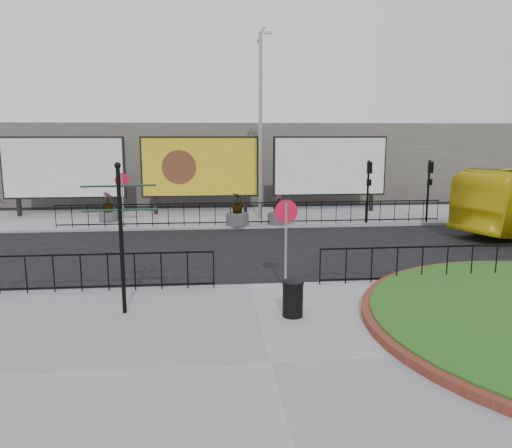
{
  "coord_description": "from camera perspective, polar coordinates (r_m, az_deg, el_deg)",
  "views": [
    {
      "loc": [
        -1.13,
        -13.69,
        4.37
      ],
      "look_at": [
        0.45,
        2.44,
        1.42
      ],
      "focal_mm": 35.0,
      "sensor_mm": 36.0,
      "label": 1
    }
  ],
  "objects": [
    {
      "name": "ground",
      "position": [
        14.42,
        -0.84,
        -7.32
      ],
      "size": [
        90.0,
        90.0,
        0.0
      ],
      "primitive_type": "plane",
      "color": "black",
      "rests_on": "ground"
    },
    {
      "name": "pavement_near",
      "position": [
        9.77,
        1.69,
        -15.87
      ],
      "size": [
        30.0,
        10.0,
        0.12
      ],
      "primitive_type": "cube",
      "color": "gray",
      "rests_on": "ground"
    },
    {
      "name": "pavement_far",
      "position": [
        26.08,
        -3.02,
        0.8
      ],
      "size": [
        44.0,
        6.0,
        0.12
      ],
      "primitive_type": "cube",
      "color": "gray",
      "rests_on": "ground"
    },
    {
      "name": "railing_near_left",
      "position": [
        14.73,
        -24.8,
        -5.21
      ],
      "size": [
        10.0,
        0.1,
        1.1
      ],
      "primitive_type": null,
      "color": "black",
      "rests_on": "pavement_near"
    },
    {
      "name": "railing_near_right",
      "position": [
        15.85,
        23.44,
        -4.05
      ],
      "size": [
        9.0,
        0.1,
        1.1
      ],
      "primitive_type": null,
      "color": "black",
      "rests_on": "pavement_near"
    },
    {
      "name": "railing_far",
      "position": [
        23.39,
        -0.28,
        1.22
      ],
      "size": [
        18.0,
        0.1,
        1.1
      ],
      "primitive_type": null,
      "color": "black",
      "rests_on": "pavement_far"
    },
    {
      "name": "speed_sign_far",
      "position": [
        23.55,
        -15.04,
        3.99
      ],
      "size": [
        0.64,
        0.07,
        2.47
      ],
      "color": "gray",
      "rests_on": "pavement_far"
    },
    {
      "name": "speed_sign_near",
      "position": [
        13.69,
        3.46,
        -0.03
      ],
      "size": [
        0.64,
        0.07,
        2.47
      ],
      "color": "gray",
      "rests_on": "pavement_near"
    },
    {
      "name": "billboard_left",
      "position": [
        27.72,
        -21.1,
        5.98
      ],
      "size": [
        6.2,
        0.31,
        4.1
      ],
      "color": "black",
      "rests_on": "pavement_far"
    },
    {
      "name": "billboard_mid",
      "position": [
        26.73,
        -6.4,
        6.46
      ],
      "size": [
        6.2,
        0.31,
        4.1
      ],
      "color": "black",
      "rests_on": "pavement_far"
    },
    {
      "name": "billboard_right",
      "position": [
        27.53,
        8.42,
        6.53
      ],
      "size": [
        6.2,
        0.31,
        4.1
      ],
      "color": "black",
      "rests_on": "pavement_far"
    },
    {
      "name": "lamp_post",
      "position": [
        24.84,
        0.53,
        11.38
      ],
      "size": [
        0.74,
        0.18,
        9.23
      ],
      "color": "gray",
      "rests_on": "pavement_far"
    },
    {
      "name": "signal_pole_a",
      "position": [
        24.37,
        12.74,
        4.72
      ],
      "size": [
        0.22,
        0.26,
        3.0
      ],
      "color": "black",
      "rests_on": "pavement_far"
    },
    {
      "name": "signal_pole_b",
      "position": [
        25.47,
        19.18,
        4.64
      ],
      "size": [
        0.22,
        0.26,
        3.0
      ],
      "color": "black",
      "rests_on": "pavement_far"
    },
    {
      "name": "building_backdrop",
      "position": [
        35.76,
        -3.79,
        7.31
      ],
      "size": [
        40.0,
        10.0,
        5.0
      ],
      "primitive_type": "cube",
      "color": "#615D55",
      "rests_on": "ground"
    },
    {
      "name": "fingerpost_sign",
      "position": [
        12.04,
        -15.23,
        0.02
      ],
      "size": [
        1.69,
        0.46,
        3.61
      ],
      "rotation": [
        0.0,
        0.0,
        0.06
      ],
      "color": "black",
      "rests_on": "pavement_near"
    },
    {
      "name": "litter_bin",
      "position": [
        11.86,
        4.23,
        -8.49
      ],
      "size": [
        0.52,
        0.52,
        0.86
      ],
      "color": "black",
      "rests_on": "pavement_near"
    },
    {
      "name": "planter_a",
      "position": [
        25.44,
        -16.56,
        1.55
      ],
      "size": [
        0.88,
        0.88,
        1.44
      ],
      "color": "#4C4C4F",
      "rests_on": "pavement_far"
    },
    {
      "name": "planter_b",
      "position": [
        23.44,
        -2.15,
        1.14
      ],
      "size": [
        1.08,
        1.08,
        1.53
      ],
      "color": "#4C4C4F",
      "rests_on": "pavement_far"
    },
    {
      "name": "planter_c",
      "position": [
        23.73,
        2.56,
        1.13
      ],
      "size": [
        1.01,
        1.01,
        1.4
      ],
      "color": "#4C4C4F",
      "rests_on": "pavement_far"
    }
  ]
}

